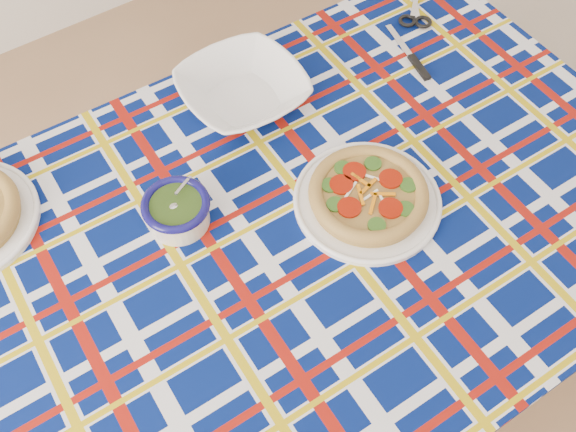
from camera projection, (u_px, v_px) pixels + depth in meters
dining_table at (287, 251)px, 1.37m from camera, size 1.68×1.08×0.78m
tablecloth at (287, 244)px, 1.35m from camera, size 1.72×1.12×0.11m
main_focaccia_plate at (368, 194)px, 1.32m from camera, size 0.35×0.35×0.06m
pesto_bowl at (177, 209)px, 1.28m from camera, size 0.14×0.14×0.08m
serving_bowl at (243, 90)px, 1.47m from camera, size 0.29×0.29×0.07m
table_knife at (400, 42)px, 1.61m from camera, size 0.07×0.22×0.01m
kitchen_scissors at (415, 3)px, 1.69m from camera, size 0.19×0.20×0.02m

